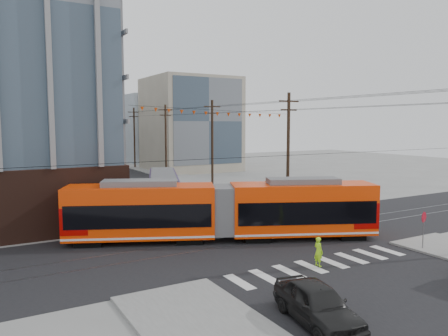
{
  "coord_description": "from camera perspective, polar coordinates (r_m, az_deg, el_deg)",
  "views": [
    {
      "loc": [
        -17.14,
        -21.46,
        8.14
      ],
      "look_at": [
        1.43,
        10.81,
        4.34
      ],
      "focal_mm": 35.0,
      "sensor_mm": 36.0,
      "label": 1
    }
  ],
  "objects": [
    {
      "name": "bg_bldg_ne_near",
      "position": [
        76.96,
        -4.44,
        5.72
      ],
      "size": [
        14.0,
        14.0,
        16.0
      ],
      "primitive_type": "cube",
      "color": "gray",
      "rests_on": "ground"
    },
    {
      "name": "bg_bldg_ne_far",
      "position": [
        96.12,
        -8.51,
        5.1
      ],
      "size": [
        16.0,
        16.0,
        14.0
      ],
      "primitive_type": "cube",
      "color": "#8C99A5",
      "rests_on": "ground"
    },
    {
      "name": "black_sedan",
      "position": [
        18.98,
        12.08,
        -16.93
      ],
      "size": [
        2.85,
        5.21,
        1.68
      ],
      "primitive_type": "imported",
      "rotation": [
        0.0,
        0.0,
        -0.18
      ],
      "color": "black",
      "rests_on": "ground"
    },
    {
      "name": "stop_sign",
      "position": [
        31.09,
        24.58,
        -7.65
      ],
      "size": [
        0.88,
        0.88,
        2.35
      ],
      "primitive_type": null,
      "rotation": [
        0.0,
        0.0,
        0.27
      ],
      "color": "#A70012",
      "rests_on": "ground"
    },
    {
      "name": "streetcar",
      "position": [
        30.63,
        -0.16,
        -5.61
      ],
      "size": [
        20.75,
        11.64,
        4.13
      ],
      "primitive_type": null,
      "rotation": [
        0.0,
        0.0,
        -0.43
      ],
      "color": "#EA3504",
      "rests_on": "ground"
    },
    {
      "name": "jersey_barrier",
      "position": [
        43.64,
        6.32,
        -4.42
      ],
      "size": [
        1.65,
        4.11,
        0.8
      ],
      "primitive_type": "cube",
      "rotation": [
        0.0,
        0.0,
        -0.19
      ],
      "color": "slate",
      "rests_on": "ground"
    },
    {
      "name": "pedestrian",
      "position": [
        25.91,
        12.23,
        -10.62
      ],
      "size": [
        0.41,
        0.63,
        1.72
      ],
      "primitive_type": "imported",
      "rotation": [
        0.0,
        0.0,
        1.57
      ],
      "color": "#AEFF1D",
      "rests_on": "ground"
    },
    {
      "name": "parked_car_grey",
      "position": [
        49.0,
        -15.85,
        -3.09
      ],
      "size": [
        4.06,
        5.71,
        1.45
      ],
      "primitive_type": "imported",
      "rotation": [
        0.0,
        0.0,
        3.5
      ],
      "color": "#4F5157",
      "rests_on": "ground"
    },
    {
      "name": "city_bus",
      "position": [
        42.64,
        -7.93,
        -2.87
      ],
      "size": [
        6.8,
        12.34,
        3.46
      ],
      "primitive_type": null,
      "rotation": [
        0.0,
        0.0,
        -0.36
      ],
      "color": "#2E1750",
      "rests_on": "ground"
    },
    {
      "name": "utility_pole_far",
      "position": [
        81.63,
        -11.63,
        3.87
      ],
      "size": [
        0.3,
        0.3,
        11.0
      ],
      "primitive_type": "cylinder",
      "color": "black",
      "rests_on": "ground"
    },
    {
      "name": "parked_car_white",
      "position": [
        40.5,
        -12.84,
        -4.8
      ],
      "size": [
        4.14,
        5.68,
        1.53
      ],
      "primitive_type": "imported",
      "rotation": [
        0.0,
        0.0,
        3.57
      ],
      "color": "silver",
      "rests_on": "ground"
    },
    {
      "name": "ground",
      "position": [
        28.64,
        8.48,
        -10.74
      ],
      "size": [
        160.0,
        160.0,
        0.0
      ],
      "primitive_type": "plane",
      "color": "slate"
    },
    {
      "name": "parked_car_silver",
      "position": [
        37.55,
        -11.61,
        -5.76
      ],
      "size": [
        1.52,
        4.09,
        1.34
      ],
      "primitive_type": "imported",
      "rotation": [
        0.0,
        0.0,
        3.12
      ],
      "color": "#ADADAD",
      "rests_on": "ground"
    }
  ]
}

